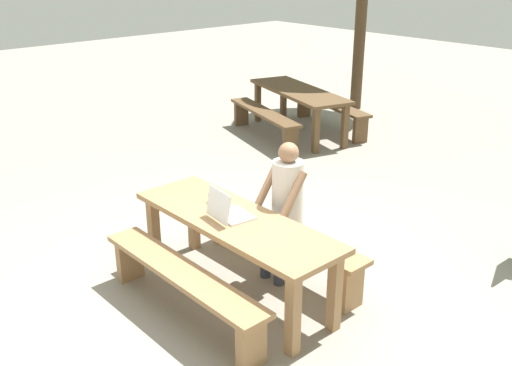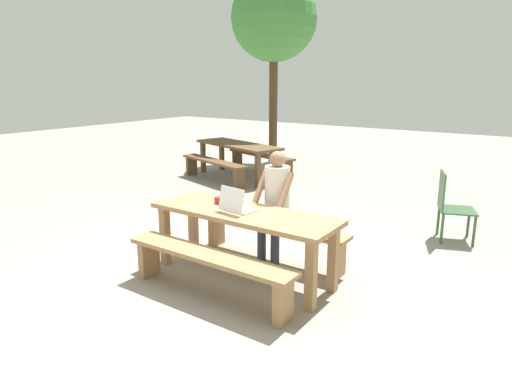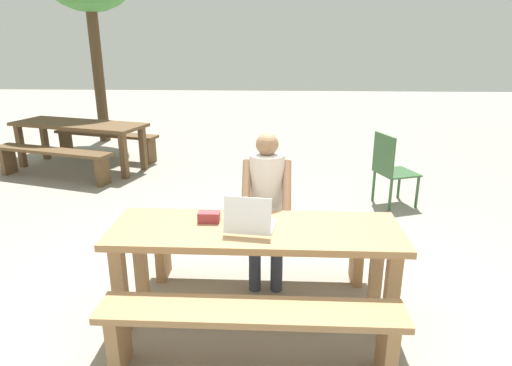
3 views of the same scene
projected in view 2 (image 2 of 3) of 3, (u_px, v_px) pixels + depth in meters
The scene contains 12 objects.
ground_plane at pixel (244, 276), 4.81m from camera, with size 30.00×30.00×0.00m, color gray.
picnic_table_front at pixel (243, 221), 4.67m from camera, with size 2.06×0.67×0.74m.
bench_near at pixel (209, 264), 4.27m from camera, with size 1.88×0.30×0.45m.
bench_far at pixel (272, 232), 5.18m from camera, with size 1.88×0.30×0.45m.
laptop at pixel (238, 205), 4.61m from camera, with size 0.36×0.34×0.27m.
small_pouch at pixel (223, 201), 4.89m from camera, with size 0.16×0.09×0.08m.
person_seated at pixel (275, 199), 5.02m from camera, with size 0.40×0.40×1.30m.
plastic_chair at pixel (450, 205), 5.80m from camera, with size 0.56×0.56×0.91m.
picnic_table_mid at pixel (238, 149), 9.43m from camera, with size 2.27×1.29×0.74m.
bench_mid_south at pixel (214, 165), 9.11m from camera, with size 1.95×0.83×0.46m.
bench_mid_north at pixel (261, 158), 9.89m from camera, with size 1.95×0.83×0.46m.
tree_left at pixel (274, 19), 10.62m from camera, with size 2.07×2.07×4.54m.
Camera 2 is at (2.64, -3.58, 2.08)m, focal length 31.21 mm.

